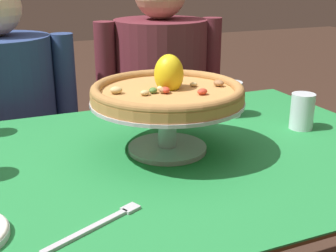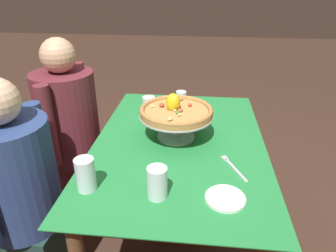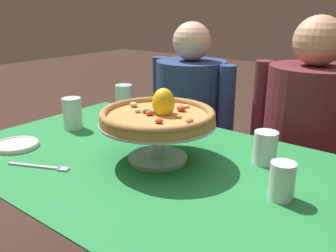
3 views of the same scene
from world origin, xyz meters
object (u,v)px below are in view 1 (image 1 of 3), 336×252
object	(u,v)px
water_glass_side_right	(302,113)
diner_right	(161,117)
pizza	(167,91)
dinner_fork	(99,224)
pizza_stand	(167,117)
diner_left	(10,144)
water_glass_back_right	(229,101)

from	to	relation	value
water_glass_side_right	diner_right	xyz separation A→B (m)	(-0.15, 0.69, -0.20)
water_glass_side_right	pizza	bearing A→B (deg)	-179.82
dinner_fork	diner_right	xyz separation A→B (m)	(0.51, 0.97, -0.16)
pizza_stand	diner_left	world-z (taller)	diner_left
water_glass_back_right	dinner_fork	world-z (taller)	water_glass_back_right
water_glass_back_right	pizza	bearing A→B (deg)	-146.86
water_glass_back_right	diner_left	size ratio (longest dim) A/B	0.09
dinner_fork	water_glass_side_right	bearing A→B (deg)	22.60
pizza_stand	water_glass_side_right	size ratio (longest dim) A/B	3.66
pizza	water_glass_back_right	size ratio (longest dim) A/B	3.46
dinner_fork	pizza_stand	bearing A→B (deg)	47.94
diner_left	water_glass_side_right	bearing A→B (deg)	-42.31
pizza_stand	water_glass_side_right	xyz separation A→B (m)	(0.41, 0.00, -0.04)
water_glass_back_right	diner_right	world-z (taller)	diner_right
pizza	dinner_fork	distance (m)	0.40
pizza_stand	dinner_fork	distance (m)	0.37
pizza	water_glass_back_right	xyz separation A→B (m)	(0.29, 0.19, -0.11)
water_glass_side_right	diner_right	size ratio (longest dim) A/B	0.08
pizza_stand	water_glass_back_right	distance (m)	0.35
water_glass_back_right	dinner_fork	size ratio (longest dim) A/B	0.54
diner_left	diner_right	xyz separation A→B (m)	(0.61, 0.01, 0.02)
water_glass_side_right	dinner_fork	size ratio (longest dim) A/B	0.52
pizza_stand	pizza	bearing A→B (deg)	57.28
pizza_stand	pizza	size ratio (longest dim) A/B	1.02
water_glass_side_right	water_glass_back_right	distance (m)	0.22
dinner_fork	water_glass_back_right	bearing A→B (deg)	40.83
water_glass_back_right	water_glass_side_right	bearing A→B (deg)	-55.77
dinner_fork	diner_left	distance (m)	0.98
pizza_stand	water_glass_back_right	xyz separation A→B (m)	(0.29, 0.19, -0.04)
pizza_stand	water_glass_side_right	world-z (taller)	pizza_stand
dinner_fork	diner_left	xyz separation A→B (m)	(-0.10, 0.96, -0.19)
pizza_stand	diner_left	size ratio (longest dim) A/B	0.32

